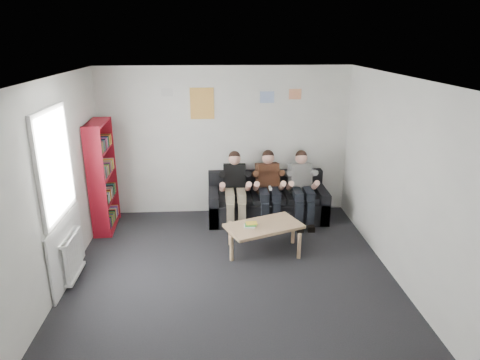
{
  "coord_description": "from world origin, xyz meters",
  "views": [
    {
      "loc": [
        -0.21,
        -5.1,
        3.19
      ],
      "look_at": [
        0.19,
        1.3,
        1.01
      ],
      "focal_mm": 32.0,
      "sensor_mm": 36.0,
      "label": 1
    }
  ],
  "objects_px": {
    "coffee_table": "(264,228)",
    "person_right": "(302,188)",
    "person_middle": "(269,189)",
    "person_left": "(235,189)",
    "sofa": "(267,203)",
    "bookshelf": "(103,177)"
  },
  "relations": [
    {
      "from": "sofa",
      "to": "bookshelf",
      "type": "relative_size",
      "value": 1.13
    },
    {
      "from": "sofa",
      "to": "person_middle",
      "type": "xyz_separation_m",
      "value": [
        -0.0,
        -0.2,
        0.35
      ]
    },
    {
      "from": "coffee_table",
      "to": "person_right",
      "type": "bearing_deg",
      "value": 53.77
    },
    {
      "from": "person_right",
      "to": "sofa",
      "type": "bearing_deg",
      "value": 151.82
    },
    {
      "from": "coffee_table",
      "to": "person_right",
      "type": "height_order",
      "value": "person_right"
    },
    {
      "from": "person_right",
      "to": "coffee_table",
      "type": "bearing_deg",
      "value": -136.1
    },
    {
      "from": "person_left",
      "to": "person_right",
      "type": "distance_m",
      "value": 1.18
    },
    {
      "from": "sofa",
      "to": "person_right",
      "type": "bearing_deg",
      "value": -18.32
    },
    {
      "from": "person_middle",
      "to": "person_right",
      "type": "bearing_deg",
      "value": -8.83
    },
    {
      "from": "coffee_table",
      "to": "person_right",
      "type": "xyz_separation_m",
      "value": [
        0.8,
        1.09,
        0.24
      ]
    },
    {
      "from": "coffee_table",
      "to": "person_left",
      "type": "relative_size",
      "value": 0.88
    },
    {
      "from": "bookshelf",
      "to": "person_left",
      "type": "height_order",
      "value": "bookshelf"
    },
    {
      "from": "coffee_table",
      "to": "person_left",
      "type": "bearing_deg",
      "value": 109.27
    },
    {
      "from": "person_left",
      "to": "bookshelf",
      "type": "bearing_deg",
      "value": -176.11
    },
    {
      "from": "sofa",
      "to": "coffee_table",
      "type": "bearing_deg",
      "value": -99.23
    },
    {
      "from": "bookshelf",
      "to": "person_left",
      "type": "bearing_deg",
      "value": -1.96
    },
    {
      "from": "sofa",
      "to": "person_right",
      "type": "height_order",
      "value": "person_right"
    },
    {
      "from": "person_left",
      "to": "person_right",
      "type": "xyz_separation_m",
      "value": [
        1.18,
        0.0,
        -0.0
      ]
    },
    {
      "from": "coffee_table",
      "to": "person_middle",
      "type": "bearing_deg",
      "value": 79.14
    },
    {
      "from": "person_middle",
      "to": "person_left",
      "type": "bearing_deg",
      "value": 170.99
    },
    {
      "from": "person_middle",
      "to": "person_right",
      "type": "height_order",
      "value": "person_middle"
    },
    {
      "from": "coffee_table",
      "to": "sofa",
      "type": "bearing_deg",
      "value": 80.77
    }
  ]
}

